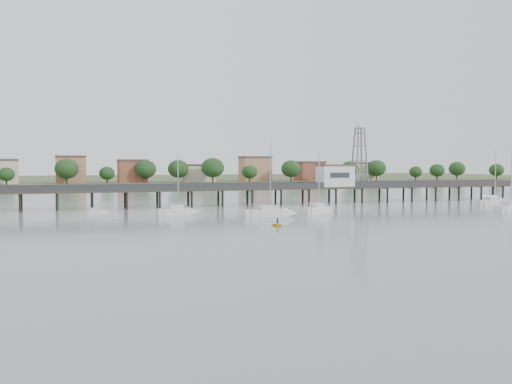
% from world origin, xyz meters
% --- Properties ---
extents(ground_plane, '(500.00, 500.00, 0.00)m').
position_xyz_m(ground_plane, '(0.00, 0.00, 0.00)').
color(ground_plane, slate).
rests_on(ground_plane, ground).
extents(pier, '(150.00, 5.00, 5.50)m').
position_xyz_m(pier, '(0.00, 60.00, 3.79)').
color(pier, '#2D2823').
rests_on(pier, ground).
extents(pier_building, '(8.40, 5.40, 5.30)m').
position_xyz_m(pier_building, '(25.00, 60.00, 6.67)').
color(pier_building, silver).
rests_on(pier_building, ground).
extents(lattice_tower, '(3.20, 3.20, 15.50)m').
position_xyz_m(lattice_tower, '(31.50, 60.00, 11.10)').
color(lattice_tower, slate).
rests_on(lattice_tower, ground).
extents(sailboat_e, '(8.49, 2.98, 13.79)m').
position_xyz_m(sailboat_e, '(56.96, 41.50, 0.64)').
color(sailboat_e, silver).
rests_on(sailboat_e, ground).
extents(sailboat_c, '(7.78, 4.95, 12.49)m').
position_xyz_m(sailboat_c, '(10.23, 35.71, 0.65)').
color(sailboat_c, silver).
rests_on(sailboat_c, ground).
extents(sailboat_b, '(7.38, 2.77, 12.02)m').
position_xyz_m(sailboat_b, '(-16.04, 40.06, 0.65)').
color(sailboat_b, silver).
rests_on(sailboat_b, ground).
extents(sailboat_f, '(9.11, 3.38, 14.67)m').
position_xyz_m(sailboat_f, '(-0.25, 32.58, 0.64)').
color(sailboat_f, silver).
rests_on(sailboat_f, ground).
extents(white_tender, '(3.69, 1.71, 1.40)m').
position_xyz_m(white_tender, '(-30.79, 46.69, 0.43)').
color(white_tender, silver).
rests_on(white_tender, ground).
extents(yellow_dinghy, '(1.91, 0.65, 2.64)m').
position_xyz_m(yellow_dinghy, '(-5.37, 17.96, 0.00)').
color(yellow_dinghy, yellow).
rests_on(yellow_dinghy, ground).
extents(dinghy_occupant, '(0.56, 1.13, 0.26)m').
position_xyz_m(dinghy_occupant, '(-5.37, 17.96, 0.00)').
color(dinghy_occupant, black).
rests_on(dinghy_occupant, ground).
extents(mooring_buoys, '(78.88, 27.79, 0.39)m').
position_xyz_m(mooring_buoys, '(4.12, 33.77, 0.08)').
color(mooring_buoys, beige).
rests_on(mooring_buoys, ground).
extents(far_shore, '(500.00, 170.00, 10.40)m').
position_xyz_m(far_shore, '(0.36, 239.58, 0.95)').
color(far_shore, '#475133').
rests_on(far_shore, ground).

